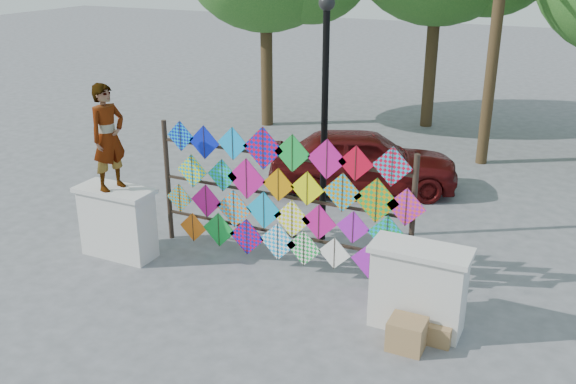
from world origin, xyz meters
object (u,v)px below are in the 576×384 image
object	(u,v)px
vendor_woman	(108,137)
lamppost	(325,99)
kite_rack	(284,200)
sedan	(363,161)

from	to	relation	value
vendor_woman	lamppost	xyz separation A→B (m)	(3.02, 2.20, 0.50)
lamppost	vendor_woman	bearing A→B (deg)	-143.88
kite_rack	sedan	xyz separation A→B (m)	(-0.00, 4.05, -0.51)
vendor_woman	sedan	size ratio (longest dim) A/B	0.44
kite_rack	vendor_woman	xyz separation A→B (m)	(-2.83, -0.93, 0.97)
kite_rack	lamppost	distance (m)	1.95
sedan	vendor_woman	bearing A→B (deg)	127.33
sedan	lamppost	size ratio (longest dim) A/B	0.94
sedan	lamppost	bearing A→B (deg)	160.81
kite_rack	vendor_woman	distance (m)	3.13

